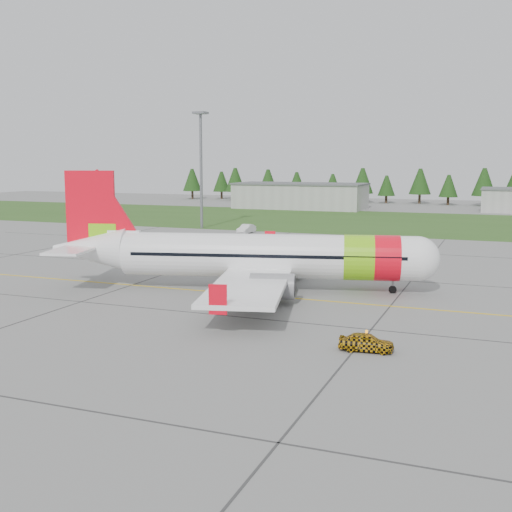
% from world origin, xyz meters
% --- Properties ---
extents(ground, '(320.00, 320.00, 0.00)m').
position_xyz_m(ground, '(0.00, 0.00, 0.00)').
color(ground, gray).
rests_on(ground, ground).
extents(aircraft, '(35.96, 33.80, 11.07)m').
position_xyz_m(aircraft, '(-2.72, 10.40, 3.19)').
color(aircraft, white).
rests_on(aircraft, ground).
extents(follow_me_car, '(1.33, 1.52, 3.49)m').
position_xyz_m(follow_me_car, '(10.74, -5.33, 1.74)').
color(follow_me_car, '#ECAB0D').
rests_on(follow_me_car, ground).
extents(service_van, '(1.67, 1.58, 4.60)m').
position_xyz_m(service_van, '(-21.46, 53.22, 2.30)').
color(service_van, silver).
rests_on(service_van, ground).
extents(grass_strip, '(320.00, 50.00, 0.03)m').
position_xyz_m(grass_strip, '(0.00, 82.00, 0.01)').
color(grass_strip, '#30561E').
rests_on(grass_strip, ground).
extents(taxi_guideline, '(120.00, 0.25, 0.02)m').
position_xyz_m(taxi_guideline, '(0.00, 8.00, 0.01)').
color(taxi_guideline, gold).
rests_on(taxi_guideline, ground).
extents(hangar_west, '(32.00, 14.00, 6.00)m').
position_xyz_m(hangar_west, '(-30.00, 110.00, 3.00)').
color(hangar_west, '#A8A8A3').
rests_on(hangar_west, ground).
extents(floodlight_mast, '(0.50, 0.50, 20.00)m').
position_xyz_m(floodlight_mast, '(-32.00, 58.00, 10.00)').
color(floodlight_mast, slate).
rests_on(floodlight_mast, ground).
extents(treeline, '(160.00, 8.00, 10.00)m').
position_xyz_m(treeline, '(0.00, 138.00, 5.00)').
color(treeline, '#1C3F14').
rests_on(treeline, ground).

